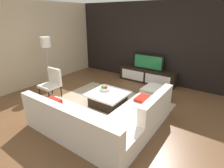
{
  "coord_description": "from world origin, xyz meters",
  "views": [
    {
      "loc": [
        2.5,
        -3.41,
        2.35
      ],
      "look_at": [
        -0.21,
        0.44,
        0.5
      ],
      "focal_mm": 28.39,
      "sensor_mm": 36.0,
      "label": 1
    }
  ],
  "objects_px": {
    "television": "(148,62)",
    "fruit_bowl": "(105,88)",
    "coffee_table": "(108,99)",
    "accent_chair_near": "(52,81)",
    "ottoman": "(156,94)",
    "media_console": "(147,76)",
    "sectional_couch": "(104,120)",
    "floor_lamp": "(46,46)"
  },
  "relations": [
    {
      "from": "television",
      "to": "fruit_bowl",
      "type": "xyz_separation_m",
      "value": [
        -0.28,
        -2.2,
        -0.34
      ]
    },
    {
      "from": "media_console",
      "to": "sectional_couch",
      "type": "height_order",
      "value": "sectional_couch"
    },
    {
      "from": "television",
      "to": "media_console",
      "type": "bearing_deg",
      "value": -90.0
    },
    {
      "from": "sectional_couch",
      "to": "ottoman",
      "type": "distance_m",
      "value": 2.06
    },
    {
      "from": "accent_chair_near",
      "to": "ottoman",
      "type": "xyz_separation_m",
      "value": [
        2.67,
        1.53,
        -0.29
      ]
    },
    {
      "from": "media_console",
      "to": "ottoman",
      "type": "xyz_separation_m",
      "value": [
        0.86,
        -1.26,
        -0.05
      ]
    },
    {
      "from": "media_console",
      "to": "sectional_couch",
      "type": "bearing_deg",
      "value": -81.01
    },
    {
      "from": "fruit_bowl",
      "to": "coffee_table",
      "type": "bearing_deg",
      "value": -27.53
    },
    {
      "from": "accent_chair_near",
      "to": "fruit_bowl",
      "type": "distance_m",
      "value": 1.64
    },
    {
      "from": "media_console",
      "to": "accent_chair_near",
      "type": "bearing_deg",
      "value": -123.1
    },
    {
      "from": "sectional_couch",
      "to": "coffee_table",
      "type": "height_order",
      "value": "sectional_couch"
    },
    {
      "from": "television",
      "to": "sectional_couch",
      "type": "height_order",
      "value": "television"
    },
    {
      "from": "accent_chair_near",
      "to": "fruit_bowl",
      "type": "relative_size",
      "value": 3.11
    },
    {
      "from": "floor_lamp",
      "to": "media_console",
      "type": "bearing_deg",
      "value": 42.63
    },
    {
      "from": "sectional_couch",
      "to": "coffee_table",
      "type": "relative_size",
      "value": 2.5
    },
    {
      "from": "sectional_couch",
      "to": "floor_lamp",
      "type": "relative_size",
      "value": 1.47
    },
    {
      "from": "television",
      "to": "fruit_bowl",
      "type": "bearing_deg",
      "value": -97.33
    },
    {
      "from": "accent_chair_near",
      "to": "floor_lamp",
      "type": "relative_size",
      "value": 0.51
    },
    {
      "from": "television",
      "to": "fruit_bowl",
      "type": "distance_m",
      "value": 2.24
    },
    {
      "from": "accent_chair_near",
      "to": "fruit_bowl",
      "type": "xyz_separation_m",
      "value": [
        1.53,
        0.59,
        -0.06
      ]
    },
    {
      "from": "television",
      "to": "sectional_couch",
      "type": "bearing_deg",
      "value": -81.02
    },
    {
      "from": "fruit_bowl",
      "to": "television",
      "type": "bearing_deg",
      "value": 82.67
    },
    {
      "from": "ottoman",
      "to": "sectional_couch",
      "type": "bearing_deg",
      "value": -99.37
    },
    {
      "from": "accent_chair_near",
      "to": "floor_lamp",
      "type": "height_order",
      "value": "floor_lamp"
    },
    {
      "from": "floor_lamp",
      "to": "fruit_bowl",
      "type": "bearing_deg",
      "value": 3.43
    },
    {
      "from": "television",
      "to": "coffee_table",
      "type": "xyz_separation_m",
      "value": [
        -0.1,
        -2.3,
        -0.57
      ]
    },
    {
      "from": "sectional_couch",
      "to": "ottoman",
      "type": "height_order",
      "value": "sectional_couch"
    },
    {
      "from": "television",
      "to": "floor_lamp",
      "type": "bearing_deg",
      "value": -137.37
    },
    {
      "from": "television",
      "to": "sectional_couch",
      "type": "xyz_separation_m",
      "value": [
        0.52,
        -3.3,
        -0.49
      ]
    },
    {
      "from": "television",
      "to": "floor_lamp",
      "type": "xyz_separation_m",
      "value": [
        -2.54,
        -2.34,
        0.66
      ]
    },
    {
      "from": "television",
      "to": "ottoman",
      "type": "height_order",
      "value": "television"
    },
    {
      "from": "media_console",
      "to": "floor_lamp",
      "type": "bearing_deg",
      "value": -137.37
    },
    {
      "from": "sectional_couch",
      "to": "accent_chair_near",
      "type": "height_order",
      "value": "accent_chair_near"
    },
    {
      "from": "sectional_couch",
      "to": "media_console",
      "type": "bearing_deg",
      "value": 98.99
    },
    {
      "from": "coffee_table",
      "to": "accent_chair_near",
      "type": "height_order",
      "value": "accent_chair_near"
    },
    {
      "from": "coffee_table",
      "to": "media_console",
      "type": "bearing_deg",
      "value": 87.51
    },
    {
      "from": "media_console",
      "to": "floor_lamp",
      "type": "xyz_separation_m",
      "value": [
        -2.54,
        -2.34,
        1.18
      ]
    },
    {
      "from": "media_console",
      "to": "ottoman",
      "type": "height_order",
      "value": "media_console"
    },
    {
      "from": "media_console",
      "to": "television",
      "type": "distance_m",
      "value": 0.52
    },
    {
      "from": "coffee_table",
      "to": "fruit_bowl",
      "type": "bearing_deg",
      "value": 152.47
    },
    {
      "from": "ottoman",
      "to": "fruit_bowl",
      "type": "xyz_separation_m",
      "value": [
        -1.14,
        -0.94,
        0.23
      ]
    },
    {
      "from": "sectional_couch",
      "to": "accent_chair_near",
      "type": "relative_size",
      "value": 2.88
    }
  ]
}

